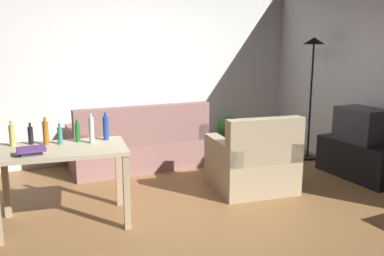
# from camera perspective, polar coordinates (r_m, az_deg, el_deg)

# --- Properties ---
(ground_plane) EXTENTS (5.20, 4.40, 0.02)m
(ground_plane) POSITION_cam_1_polar(r_m,az_deg,el_deg) (4.58, 1.50, -10.63)
(ground_plane) COLOR olive
(wall_rear) EXTENTS (5.20, 0.10, 2.70)m
(wall_rear) POSITION_cam_1_polar(r_m,az_deg,el_deg) (6.30, -7.38, 8.16)
(wall_rear) COLOR white
(wall_rear) RESTS_ON ground_plane
(wall_right) EXTENTS (0.10, 4.40, 2.70)m
(wall_right) POSITION_cam_1_polar(r_m,az_deg,el_deg) (5.88, 25.12, 6.91)
(wall_right) COLOR silver
(wall_right) RESTS_ON ground_plane
(couch) EXTENTS (1.84, 0.84, 0.92)m
(couch) POSITION_cam_1_polar(r_m,az_deg,el_deg) (5.81, -7.37, -2.56)
(couch) COLOR #996B66
(couch) RESTS_ON ground_plane
(tv_stand) EXTENTS (0.44, 1.10, 0.48)m
(tv_stand) POSITION_cam_1_polar(r_m,az_deg,el_deg) (5.80, 22.04, -4.07)
(tv_stand) COLOR black
(tv_stand) RESTS_ON ground_plane
(tv) EXTENTS (0.41, 0.60, 0.44)m
(tv) POSITION_cam_1_polar(r_m,az_deg,el_deg) (5.70, 22.42, 0.39)
(tv) COLOR #2D2D33
(tv) RESTS_ON tv_stand
(torchiere_lamp) EXTENTS (0.32, 0.32, 1.81)m
(torchiere_lamp) POSITION_cam_1_polar(r_m,az_deg,el_deg) (6.31, 16.37, 8.37)
(torchiere_lamp) COLOR black
(torchiere_lamp) RESTS_ON ground_plane
(desk) EXTENTS (1.28, 0.86, 0.76)m
(desk) POSITION_cam_1_polar(r_m,az_deg,el_deg) (4.11, -17.53, -4.09)
(desk) COLOR #C6B28E
(desk) RESTS_ON ground_plane
(potted_plant) EXTENTS (0.36, 0.36, 0.57)m
(potted_plant) POSITION_cam_1_polar(r_m,az_deg,el_deg) (6.71, 4.95, -0.36)
(potted_plant) COLOR brown
(potted_plant) RESTS_ON ground_plane
(armchair) EXTENTS (1.00, 0.95, 0.92)m
(armchair) POSITION_cam_1_polar(r_m,az_deg,el_deg) (4.97, 8.47, -4.92)
(armchair) COLOR tan
(armchair) RESTS_ON ground_plane
(bottle_squat) EXTENTS (0.05, 0.05, 0.24)m
(bottle_squat) POSITION_cam_1_polar(r_m,az_deg,el_deg) (4.29, -23.68, -0.92)
(bottle_squat) COLOR #BCB24C
(bottle_squat) RESTS_ON desk
(bottle_dark) EXTENTS (0.05, 0.05, 0.21)m
(bottle_dark) POSITION_cam_1_polar(r_m,az_deg,el_deg) (4.30, -21.46, -0.92)
(bottle_dark) COLOR black
(bottle_dark) RESTS_ON desk
(bottle_amber) EXTENTS (0.05, 0.05, 0.27)m
(bottle_amber) POSITION_cam_1_polar(r_m,az_deg,el_deg) (4.23, -19.61, -0.61)
(bottle_amber) COLOR #9E6019
(bottle_amber) RESTS_ON desk
(bottle_tall) EXTENTS (0.05, 0.05, 0.21)m
(bottle_tall) POSITION_cam_1_polar(r_m,az_deg,el_deg) (4.22, -17.83, -0.97)
(bottle_tall) COLOR teal
(bottle_tall) RESTS_ON desk
(bottle_green) EXTENTS (0.05, 0.05, 0.23)m
(bottle_green) POSITION_cam_1_polar(r_m,az_deg,el_deg) (4.26, -15.58, -0.54)
(bottle_green) COLOR #1E722D
(bottle_green) RESTS_ON desk
(bottle_clear) EXTENTS (0.05, 0.05, 0.30)m
(bottle_clear) POSITION_cam_1_polar(r_m,az_deg,el_deg) (4.16, -13.77, -0.25)
(bottle_clear) COLOR silver
(bottle_clear) RESTS_ON desk
(bottle_blue) EXTENTS (0.06, 0.06, 0.28)m
(bottle_blue) POSITION_cam_1_polar(r_m,az_deg,el_deg) (4.27, -11.86, 0.06)
(bottle_blue) COLOR #2347A3
(bottle_blue) RESTS_ON desk
(book_stack) EXTENTS (0.24, 0.16, 0.07)m
(book_stack) POSITION_cam_1_polar(r_m,az_deg,el_deg) (3.91, -21.42, -2.95)
(book_stack) COLOR #333338
(book_stack) RESTS_ON desk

